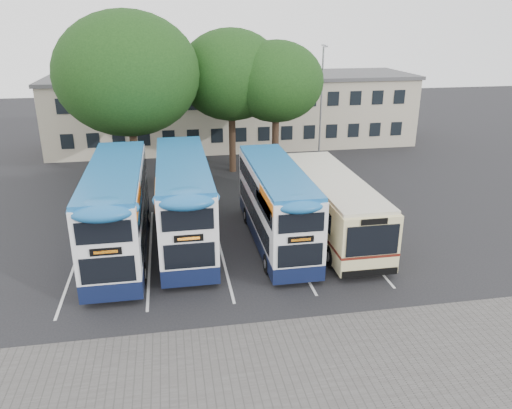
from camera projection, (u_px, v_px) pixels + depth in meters
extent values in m
plane|color=black|center=(319.00, 289.00, 21.47)|extent=(120.00, 120.00, 0.00)
cube|color=#595654|center=(305.00, 371.00, 16.53)|extent=(40.00, 6.00, 0.01)
cube|color=silver|center=(77.00, 257.00, 24.32)|extent=(0.12, 11.00, 0.01)
cube|color=silver|center=(150.00, 252.00, 24.89)|extent=(0.12, 11.00, 0.01)
cube|color=silver|center=(220.00, 247.00, 25.46)|extent=(0.12, 11.00, 0.01)
cube|color=silver|center=(287.00, 242.00, 26.04)|extent=(0.12, 11.00, 0.01)
cube|color=silver|center=(350.00, 237.00, 26.61)|extent=(0.12, 11.00, 0.01)
cube|color=#B6AE93|center=(234.00, 111.00, 45.30)|extent=(32.00, 8.00, 6.00)
cube|color=#4C4C4F|center=(234.00, 77.00, 44.22)|extent=(32.40, 8.40, 0.30)
cube|color=black|center=(241.00, 135.00, 42.05)|extent=(30.00, 0.06, 1.20)
cube|color=black|center=(240.00, 101.00, 41.07)|extent=(30.00, 0.06, 1.20)
cylinder|color=gray|center=(321.00, 105.00, 39.30)|extent=(0.14, 0.14, 9.00)
cube|color=gray|center=(324.00, 45.00, 37.72)|extent=(0.12, 0.80, 0.12)
cube|color=gray|center=(325.00, 46.00, 37.36)|extent=(0.25, 0.50, 0.12)
cylinder|color=black|center=(134.00, 146.00, 33.87)|extent=(0.50, 0.50, 5.56)
ellipsoid|color=black|center=(128.00, 74.00, 32.19)|extent=(9.39, 9.39, 7.98)
cylinder|color=black|center=(232.00, 137.00, 37.08)|extent=(0.50, 0.50, 5.26)
ellipsoid|color=black|center=(231.00, 75.00, 35.48)|extent=(7.57, 7.57, 6.43)
cylinder|color=black|center=(275.00, 142.00, 36.34)|extent=(0.50, 0.50, 4.99)
ellipsoid|color=black|center=(276.00, 81.00, 34.83)|extent=(6.62, 6.62, 5.63)
cube|color=#0F1739|center=(121.00, 239.00, 24.66)|extent=(2.50, 10.51, 0.80)
cube|color=white|center=(117.00, 202.00, 23.98)|extent=(2.50, 10.51, 3.10)
cube|color=#1B60A4|center=(114.00, 170.00, 23.41)|extent=(2.45, 10.30, 0.30)
cube|color=black|center=(119.00, 216.00, 24.55)|extent=(2.54, 9.31, 1.00)
cube|color=black|center=(115.00, 188.00, 23.73)|extent=(2.54, 9.91, 0.90)
cube|color=orange|center=(138.00, 201.00, 20.56)|extent=(0.02, 3.20, 0.55)
cube|color=black|center=(106.00, 252.00, 19.14)|extent=(1.20, 0.06, 0.30)
cylinder|color=black|center=(104.00, 221.00, 27.36)|extent=(0.30, 1.00, 1.00)
cylinder|color=black|center=(146.00, 218.00, 27.73)|extent=(0.30, 1.00, 1.00)
cylinder|color=black|center=(88.00, 278.00, 21.37)|extent=(0.30, 1.00, 1.00)
cylinder|color=black|center=(142.00, 274.00, 21.73)|extent=(0.30, 1.00, 1.00)
cube|color=#0F1739|center=(185.00, 229.00, 25.83)|extent=(2.50, 10.51, 0.80)
cube|color=white|center=(183.00, 194.00, 25.14)|extent=(2.50, 10.51, 3.10)
cube|color=#1B60A4|center=(182.00, 163.00, 24.58)|extent=(2.45, 10.30, 0.30)
cube|color=black|center=(184.00, 207.00, 25.72)|extent=(2.54, 9.31, 1.00)
cube|color=black|center=(183.00, 180.00, 24.89)|extent=(2.54, 9.91, 0.90)
cube|color=orange|center=(214.00, 191.00, 21.72)|extent=(0.02, 3.20, 0.55)
cube|color=black|center=(189.00, 238.00, 20.30)|extent=(1.20, 0.06, 0.30)
cylinder|color=black|center=(163.00, 213.00, 28.53)|extent=(0.30, 1.00, 1.00)
cylinder|color=black|center=(203.00, 210.00, 28.90)|extent=(0.30, 1.00, 1.00)
cylinder|color=black|center=(164.00, 265.00, 22.53)|extent=(0.30, 1.00, 1.00)
cylinder|color=black|center=(214.00, 261.00, 22.90)|extent=(0.30, 1.00, 1.00)
cube|color=#BA0C28|center=(206.00, 172.00, 26.25)|extent=(0.02, 4.00, 0.85)
cube|color=#0F1739|center=(276.00, 231.00, 25.76)|extent=(2.31, 9.69, 0.74)
cube|color=white|center=(276.00, 198.00, 25.13)|extent=(2.31, 9.69, 2.86)
cube|color=#1B60A4|center=(276.00, 170.00, 24.61)|extent=(2.26, 9.49, 0.28)
cube|color=black|center=(275.00, 211.00, 25.66)|extent=(2.35, 8.58, 0.92)
cube|color=black|center=(276.00, 186.00, 24.90)|extent=(2.35, 9.14, 0.83)
cube|color=orange|center=(317.00, 196.00, 21.98)|extent=(0.02, 2.95, 0.51)
cube|color=black|center=(301.00, 240.00, 20.67)|extent=(1.11, 0.06, 0.28)
cylinder|color=black|center=(247.00, 215.00, 28.25)|extent=(0.28, 0.92, 0.92)
cylinder|color=black|center=(283.00, 213.00, 28.59)|extent=(0.28, 0.92, 0.92)
cylinder|color=black|center=(268.00, 264.00, 22.72)|extent=(0.28, 0.92, 0.92)
cylinder|color=black|center=(312.00, 260.00, 23.06)|extent=(0.28, 0.92, 0.92)
cube|color=beige|center=(333.00, 205.00, 26.40)|extent=(2.68, 10.71, 2.73)
cube|color=beige|center=(334.00, 179.00, 25.90)|extent=(2.57, 10.28, 0.21)
cube|color=black|center=(330.00, 193.00, 26.73)|extent=(2.72, 8.56, 0.96)
cube|color=#5F1B13|center=(332.00, 213.00, 26.56)|extent=(2.71, 10.73, 0.13)
cube|color=black|center=(373.00, 241.00, 21.33)|extent=(2.36, 0.06, 1.39)
cylinder|color=black|center=(331.00, 256.00, 23.25)|extent=(0.32, 1.07, 1.07)
cylinder|color=black|center=(380.00, 252.00, 23.65)|extent=(0.32, 1.07, 1.07)
cylinder|color=black|center=(295.00, 205.00, 29.57)|extent=(0.32, 1.07, 1.07)
cylinder|color=black|center=(334.00, 203.00, 29.96)|extent=(0.32, 1.07, 1.07)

